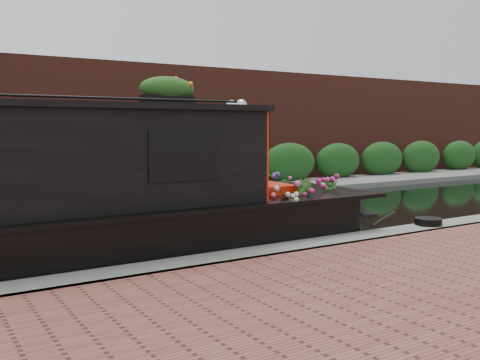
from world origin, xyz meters
TOP-DOWN VIEW (x-y plane):
  - ground at (0.00, 0.00)m, footprint 80.00×80.00m
  - near_bank_coping at (0.00, -3.30)m, footprint 40.00×0.60m
  - far_bank_path at (0.00, 4.20)m, footprint 40.00×2.40m
  - far_hedge at (0.00, 5.10)m, footprint 40.00×1.10m
  - far_brick_wall at (0.00, 7.20)m, footprint 40.00×1.00m
  - rope_fender at (2.42, -1.86)m, footprint 0.40×0.41m
  - coiled_mooring_rope at (3.20, -3.22)m, footprint 0.47×0.47m

SIDE VIEW (x-z plane):
  - ground at x=0.00m, z-range 0.00..0.00m
  - near_bank_coping at x=0.00m, z-range -0.25..0.25m
  - far_bank_path at x=0.00m, z-range -0.17..0.17m
  - far_hedge at x=0.00m, z-range -1.40..1.40m
  - far_brick_wall at x=0.00m, z-range -4.00..4.00m
  - rope_fender at x=2.42m, z-range 0.00..0.40m
  - coiled_mooring_rope at x=3.20m, z-range 0.25..0.37m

